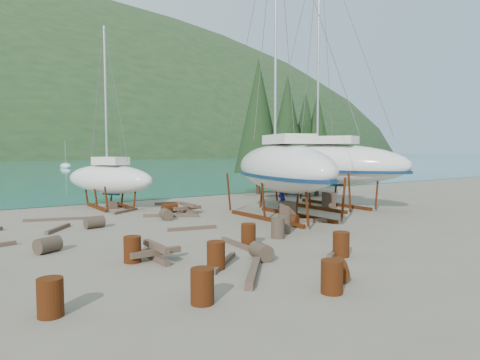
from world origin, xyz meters
TOP-DOWN VIEW (x-y plane):
  - ground at (0.00, 0.00)m, footprint 600.00×600.00m
  - far_house_right at (30.00, 190.00)m, footprint 6.60×5.60m
  - cypress_near_right at (12.50, 12.00)m, footprint 3.60×3.60m
  - cypress_mid_right at (14.00, 10.00)m, footprint 3.06×3.06m
  - cypress_back_left at (11.00, 14.00)m, footprint 4.14×4.14m
  - cypress_far_right at (15.50, 13.00)m, footprint 3.24×3.24m
  - moored_boat_mid at (10.00, 80.00)m, footprint 2.00×5.00m
  - large_sailboat_near at (3.97, 2.65)m, footprint 6.56×11.57m
  - large_sailboat_far at (9.33, 4.73)m, footprint 7.43×11.49m
  - small_sailboat_shore at (-2.39, 12.33)m, footprint 5.08×7.60m
  - worker at (4.57, 3.28)m, footprint 0.45×0.65m
  - drum_0 at (-9.31, -5.01)m, footprint 0.58×0.58m
  - drum_1 at (-2.35, -3.76)m, footprint 0.75×0.98m
  - drum_3 at (-2.92, -7.53)m, footprint 0.58×0.58m
  - drum_4 at (-0.14, 8.09)m, footprint 0.94×0.67m
  - drum_5 at (1.39, -0.61)m, footprint 0.58×0.58m
  - drum_6 at (2.86, 0.72)m, footprint 0.89×1.04m
  - drum_7 at (0.24, -5.01)m, footprint 0.58×0.58m
  - drum_8 at (-6.09, -1.56)m, footprint 0.58×0.58m
  - drum_9 at (-5.30, 5.56)m, footprint 0.95×0.69m
  - drum_10 at (-4.21, -3.83)m, footprint 0.58×0.58m
  - drum_11 at (-1.40, 5.88)m, footprint 0.74×0.98m
  - drum_12 at (-1.89, -6.83)m, footprint 1.03×1.03m
  - drum_13 at (-6.10, -6.27)m, footprint 0.58×0.58m
  - drum_14 at (-1.44, -1.76)m, footprint 0.58×0.58m
  - drum_15 at (-8.15, 1.51)m, footprint 1.05×0.91m
  - drum_17 at (0.45, -1.29)m, footprint 0.58×0.58m
  - timber_1 at (4.43, 0.79)m, footprint 1.52×1.21m
  - timber_3 at (-3.73, -3.56)m, footprint 1.92×1.73m
  - timber_4 at (-6.88, 5.91)m, footprint 1.48×1.85m
  - timber_5 at (-1.88, -1.84)m, footprint 0.39×2.86m
  - timber_6 at (1.32, 11.64)m, footprint 1.65×0.55m
  - timber_7 at (0.18, -4.77)m, footprint 1.50×0.95m
  - timber_9 at (-2.23, 9.81)m, footprint 1.95×1.37m
  - timber_10 at (-0.80, 6.53)m, footprint 2.66×1.88m
  - timber_11 at (-1.65, 2.47)m, footprint 2.32×0.66m
  - timber_12 at (-5.10, -0.34)m, footprint 1.26×1.62m
  - timber_15 at (-6.31, 8.93)m, footprint 3.19×1.17m
  - timber_16 at (-3.69, -5.11)m, footprint 2.04×2.27m
  - timber_pile_fore at (-5.36, -1.83)m, footprint 1.80×1.80m
  - timber_pile_aft at (0.71, 7.41)m, footprint 1.80×1.80m

SIDE VIEW (x-z plane):
  - ground at x=0.00m, z-range 0.00..0.00m
  - timber_15 at x=-6.31m, z-range 0.00..0.15m
  - timber_3 at x=-3.73m, z-range 0.00..0.15m
  - timber_9 at x=-2.23m, z-range 0.00..0.15m
  - timber_11 at x=-1.65m, z-range 0.00..0.15m
  - timber_5 at x=-1.88m, z-range 0.00..0.16m
  - timber_10 at x=-0.80m, z-range 0.00..0.16m
  - timber_12 at x=-5.10m, z-range 0.00..0.17m
  - timber_4 at x=-6.88m, z-range 0.00..0.17m
  - timber_7 at x=0.18m, z-range 0.00..0.17m
  - timber_6 at x=1.32m, z-range 0.00..0.19m
  - timber_1 at x=4.43m, z-range 0.00..0.19m
  - timber_16 at x=-3.69m, z-range 0.00..0.23m
  - drum_1 at x=-2.35m, z-range 0.00..0.58m
  - drum_4 at x=-0.14m, z-range 0.00..0.58m
  - drum_6 at x=2.86m, z-range 0.00..0.58m
  - drum_9 at x=-5.30m, z-range 0.00..0.58m
  - drum_11 at x=-1.40m, z-range 0.00..0.58m
  - drum_12 at x=-1.89m, z-range 0.00..0.58m
  - drum_15 at x=-8.15m, z-range 0.00..0.58m
  - timber_pile_fore at x=-5.36m, z-range 0.00..0.60m
  - timber_pile_aft at x=0.71m, z-range 0.00..0.60m
  - moored_boat_mid at x=10.00m, z-range -2.64..3.41m
  - drum_0 at x=-9.31m, z-range 0.00..0.88m
  - drum_3 at x=-2.92m, z-range 0.00..0.88m
  - drum_5 at x=1.39m, z-range 0.00..0.88m
  - drum_7 at x=0.24m, z-range 0.00..0.88m
  - drum_8 at x=-6.09m, z-range 0.00..0.88m
  - drum_10 at x=-4.21m, z-range 0.00..0.88m
  - drum_13 at x=-6.10m, z-range 0.00..0.88m
  - drum_14 at x=-1.44m, z-range 0.00..0.88m
  - drum_17 at x=0.45m, z-range 0.00..0.88m
  - worker at x=4.57m, z-range 0.00..1.69m
  - small_sailboat_shore at x=-2.39m, z-range -3.91..7.77m
  - large_sailboat_near at x=3.97m, z-range -5.94..11.58m
  - large_sailboat_far at x=9.33m, z-range -5.92..11.67m
  - far_house_right at x=30.00m, z-range 0.12..5.72m
  - cypress_mid_right at x=14.00m, z-range 0.67..9.17m
  - cypress_far_right at x=15.50m, z-range 0.71..9.71m
  - cypress_near_right at x=12.50m, z-range 0.79..10.79m
  - cypress_back_left at x=11.00m, z-range 0.91..12.41m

